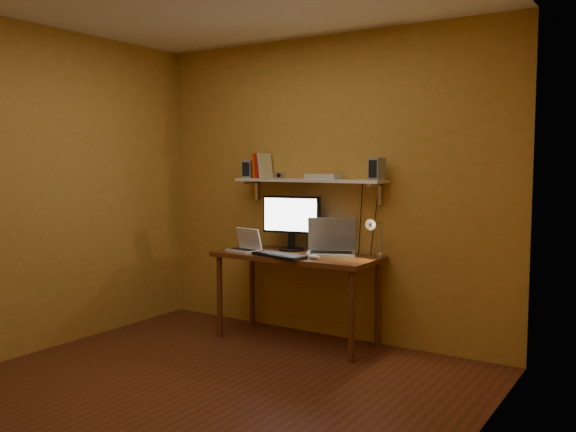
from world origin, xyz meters
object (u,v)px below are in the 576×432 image
Objects in this scene: netbook at (246,245)px; speaker_right at (377,169)px; speaker_left at (248,169)px; mouse at (314,257)px; shelf_camera at (279,175)px; laptop at (331,245)px; monitor at (291,220)px; desk at (297,264)px; wall_shelf at (309,181)px; router at (323,177)px; keyboard at (279,255)px; desk_lamp at (375,233)px.

netbook is 1.31m from speaker_right.
speaker_right is at bearing -7.57° from speaker_left.
shelf_camera reaches higher than mouse.
laptop is 4.77× the size of shelf_camera.
monitor reaches higher than netbook.
desk is 1.04m from speaker_right.
monitor is 1.77× the size of netbook.
laptop is at bearing -7.14° from wall_shelf.
router is (0.15, -0.00, 0.04)m from wall_shelf.
laptop is at bearing 33.97° from desk.
router is (0.15, 0.19, 0.73)m from desk.
wall_shelf is at bearing 90.00° from desk.
router is at bearing 138.43° from laptop.
monitor reaches higher than desk.
wall_shelf is 0.72m from keyboard.
laptop is 1.08m from speaker_left.
mouse is 0.26× the size of desk_lamp.
router is at bearing -164.48° from speaker_right.
wall_shelf is 0.27m from shelf_camera.
shelf_camera is (-0.92, 0.01, 0.45)m from desk_lamp.
speaker_left is at bearing 177.13° from desk_lamp.
netbook reaches higher than mouse.
desk_lamp is at bearing -5.88° from wall_shelf.
laptop is at bearing 31.18° from netbook.
router reaches higher than monitor.
desk is 0.73m from desk_lamp.
laptop is at bearing 93.59° from mouse.
laptop is 0.33m from mouse.
mouse is 0.53m from desk_lamp.
shelf_camera reaches higher than monitor.
monitor is 1.07× the size of keyboard.
monitor is 5.07× the size of shelf_camera.
speaker_right reaches higher than shelf_camera.
monitor is 0.66m from speaker_left.
desk is 5.08× the size of router.
desk is 13.58× the size of shelf_camera.
laptop is at bearing -9.68° from monitor.
mouse is (0.41, -0.32, -0.25)m from monitor.
desk is 8.63× the size of speaker_left.
speaker_right is at bearing 16.22° from desk.
keyboard is 1.01m from speaker_left.
netbook is 3.01× the size of mouse.
router is at bearing 108.39° from mouse.
mouse is at bearing -53.53° from wall_shelf.
speaker_left is (-0.49, 0.04, 0.44)m from monitor.
wall_shelf reaches higher than desk_lamp.
speaker_right reaches higher than laptop.
monitor is 0.47m from keyboard.
monitor is at bearing 177.88° from desk_lamp.
mouse is at bearing -29.29° from shelf_camera.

